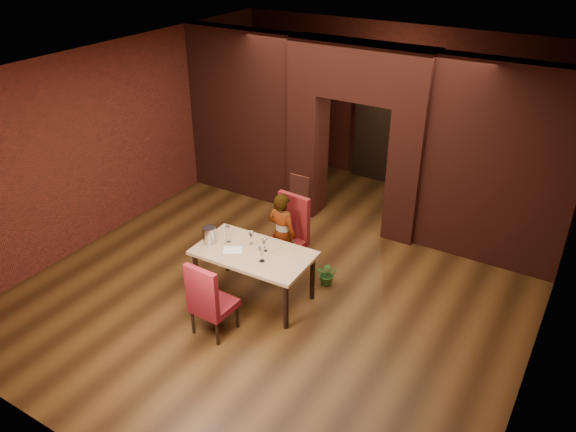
% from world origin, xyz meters
% --- Properties ---
extents(floor, '(8.00, 8.00, 0.00)m').
position_xyz_m(floor, '(0.00, 0.00, 0.00)').
color(floor, '#432910').
rests_on(floor, ground).
extents(ceiling, '(7.00, 8.00, 0.04)m').
position_xyz_m(ceiling, '(0.00, 0.00, 3.20)').
color(ceiling, silver).
rests_on(ceiling, ground).
extents(wall_back, '(7.00, 0.04, 3.20)m').
position_xyz_m(wall_back, '(0.00, 4.00, 1.60)').
color(wall_back, maroon).
rests_on(wall_back, ground).
extents(wall_front, '(7.00, 0.04, 3.20)m').
position_xyz_m(wall_front, '(0.00, -4.00, 1.60)').
color(wall_front, maroon).
rests_on(wall_front, ground).
extents(wall_left, '(0.04, 8.00, 3.20)m').
position_xyz_m(wall_left, '(-3.50, 0.00, 1.60)').
color(wall_left, maroon).
rests_on(wall_left, ground).
extents(wall_right, '(0.04, 8.00, 3.20)m').
position_xyz_m(wall_right, '(3.50, 0.00, 1.60)').
color(wall_right, maroon).
rests_on(wall_right, ground).
extents(pillar_left, '(0.55, 0.55, 2.30)m').
position_xyz_m(pillar_left, '(-0.95, 2.00, 1.15)').
color(pillar_left, maroon).
rests_on(pillar_left, ground).
extents(pillar_right, '(0.55, 0.55, 2.30)m').
position_xyz_m(pillar_right, '(0.95, 2.00, 1.15)').
color(pillar_right, maroon).
rests_on(pillar_right, ground).
extents(lintel, '(2.45, 0.55, 0.90)m').
position_xyz_m(lintel, '(0.00, 2.00, 2.75)').
color(lintel, maroon).
rests_on(lintel, ground).
extents(wing_wall_left, '(2.28, 0.35, 3.20)m').
position_xyz_m(wing_wall_left, '(-2.36, 2.00, 1.60)').
color(wing_wall_left, maroon).
rests_on(wing_wall_left, ground).
extents(wing_wall_right, '(2.28, 0.35, 3.20)m').
position_xyz_m(wing_wall_right, '(2.36, 2.00, 1.60)').
color(wing_wall_right, maroon).
rests_on(wing_wall_right, ground).
extents(vent_panel, '(0.40, 0.03, 0.50)m').
position_xyz_m(vent_panel, '(-0.95, 1.71, 0.55)').
color(vent_panel, '#96402B').
rests_on(vent_panel, ground).
extents(rear_door, '(0.90, 0.08, 2.10)m').
position_xyz_m(rear_door, '(-0.40, 3.94, 1.05)').
color(rear_door, black).
rests_on(rear_door, ground).
extents(rear_door_frame, '(1.02, 0.04, 2.22)m').
position_xyz_m(rear_door_frame, '(-0.40, 3.90, 1.05)').
color(rear_door_frame, black).
rests_on(rear_door_frame, ground).
extents(dining_table, '(1.69, 0.99, 0.78)m').
position_xyz_m(dining_table, '(-0.22, -0.83, 0.39)').
color(dining_table, tan).
rests_on(dining_table, ground).
extents(chair_far, '(0.59, 0.59, 1.21)m').
position_xyz_m(chair_far, '(-0.23, 0.03, 0.61)').
color(chair_far, maroon).
rests_on(chair_far, ground).
extents(chair_near, '(0.52, 0.52, 1.10)m').
position_xyz_m(chair_near, '(-0.25, -1.73, 0.55)').
color(chair_near, maroon).
rests_on(chair_near, ground).
extents(person_seated, '(0.52, 0.36, 1.36)m').
position_xyz_m(person_seated, '(-0.23, -0.06, 0.68)').
color(person_seated, silver).
rests_on(person_seated, ground).
extents(wine_glass_a, '(0.08, 0.08, 0.20)m').
position_xyz_m(wine_glass_a, '(-0.37, -0.67, 0.88)').
color(wine_glass_a, white).
rests_on(wine_glass_a, dining_table).
extents(wine_glass_b, '(0.08, 0.08, 0.19)m').
position_xyz_m(wine_glass_b, '(-0.10, -0.73, 0.88)').
color(wine_glass_b, white).
rests_on(wine_glass_b, dining_table).
extents(wine_glass_c, '(0.09, 0.09, 0.23)m').
position_xyz_m(wine_glass_c, '(0.02, -0.97, 0.90)').
color(wine_glass_c, white).
rests_on(wine_glass_c, dining_table).
extents(tasting_sheet, '(0.33, 0.31, 0.00)m').
position_xyz_m(tasting_sheet, '(-0.50, -0.95, 0.78)').
color(tasting_sheet, silver).
rests_on(tasting_sheet, dining_table).
extents(wine_bucket, '(0.20, 0.20, 0.24)m').
position_xyz_m(wine_bucket, '(-0.91, -0.94, 0.90)').
color(wine_bucket, '#B1B0B7').
rests_on(wine_bucket, dining_table).
extents(water_bottle, '(0.06, 0.06, 0.27)m').
position_xyz_m(water_bottle, '(-0.69, -0.79, 0.92)').
color(water_bottle, white).
rests_on(water_bottle, dining_table).
extents(potted_plant, '(0.38, 0.35, 0.37)m').
position_xyz_m(potted_plant, '(0.54, 0.00, 0.19)').
color(potted_plant, '#2D5E1F').
rests_on(potted_plant, ground).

